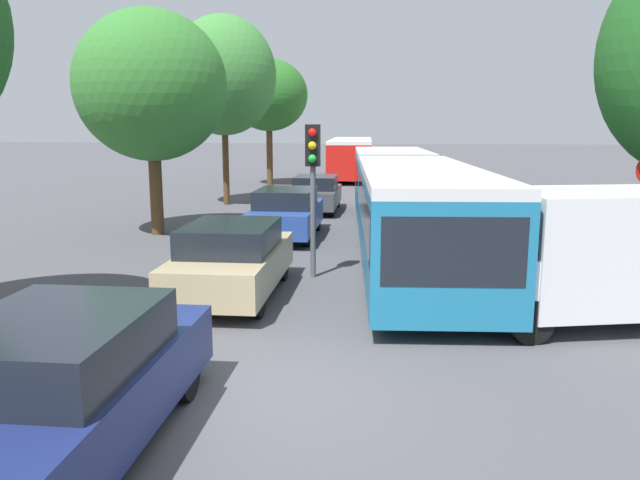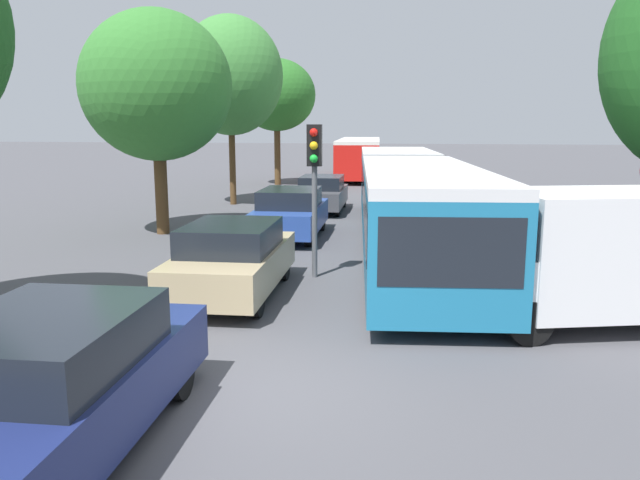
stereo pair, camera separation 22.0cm
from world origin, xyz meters
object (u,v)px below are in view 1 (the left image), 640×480
at_px(queued_car_graphite, 316,193).
at_px(tree_left_far, 223,76).
at_px(city_bus_rear, 351,155).
at_px(traffic_light, 313,166).
at_px(queued_car_blue, 286,213).
at_px(queued_car_tan, 232,259).
at_px(tree_left_distant, 269,95).
at_px(white_van, 615,253).
at_px(articulated_bus, 404,195).
at_px(tree_left_mid, 155,90).
at_px(queued_car_navy, 62,385).

relative_size(queued_car_graphite, tree_left_far, 0.53).
relative_size(city_bus_rear, traffic_light, 3.37).
bearing_deg(city_bus_rear, queued_car_blue, 176.24).
distance_m(queued_car_tan, queued_car_blue, 6.58).
relative_size(tree_left_far, tree_left_distant, 1.13).
height_order(queued_car_graphite, white_van, white_van).
bearing_deg(queued_car_tan, city_bus_rear, -1.71).
height_order(articulated_bus, white_van, articulated_bus).
xyz_separation_m(city_bus_rear, tree_left_distant, (-4.10, -5.39, 3.53)).
bearing_deg(articulated_bus, tree_left_distant, -161.35).
height_order(traffic_light, tree_left_distant, tree_left_distant).
bearing_deg(tree_left_distant, tree_left_mid, -89.77).
relative_size(queued_car_tan, tree_left_mid, 0.64).
xyz_separation_m(articulated_bus, queued_car_tan, (-3.33, -5.81, -0.68)).
relative_size(city_bus_rear, tree_left_distant, 1.66).
bearing_deg(articulated_bus, tree_left_far, -142.68).
bearing_deg(tree_left_distant, queued_car_navy, -81.61).
distance_m(queued_car_tan, tree_left_far, 15.26).
relative_size(queued_car_blue, tree_left_distant, 0.63).
distance_m(queued_car_blue, tree_left_mid, 5.45).
bearing_deg(queued_car_blue, articulated_bus, -104.39).
distance_m(white_van, tree_left_distant, 26.24).
distance_m(city_bus_rear, queued_car_navy, 34.29).
relative_size(white_van, tree_left_far, 0.68).
bearing_deg(traffic_light, queued_car_navy, -13.23).
distance_m(city_bus_rear, tree_left_mid, 21.98).
bearing_deg(articulated_bus, queued_car_blue, -107.94).
bearing_deg(city_bus_rear, articulated_bus, -174.78).
bearing_deg(tree_left_far, queued_car_graphite, -21.11).
bearing_deg(white_van, city_bus_rear, -90.93).
bearing_deg(queued_car_graphite, tree_left_mid, 141.94).
bearing_deg(tree_left_distant, queued_car_graphite, -68.10).
bearing_deg(tree_left_distant, tree_left_far, -89.61).
relative_size(queued_car_graphite, tree_left_mid, 0.60).
height_order(queued_car_blue, queued_car_graphite, queued_car_blue).
xyz_separation_m(articulated_bus, tree_left_distant, (-7.62, 16.89, 3.51)).
bearing_deg(traffic_light, queued_car_graphite, -175.33).
relative_size(white_van, tree_left_distant, 0.77).
height_order(tree_left_far, tree_left_distant, tree_left_far).
relative_size(queued_car_blue, tree_left_far, 0.56).
bearing_deg(white_van, tree_left_far, -67.47).
bearing_deg(city_bus_rear, traffic_light, 179.61).
xyz_separation_m(city_bus_rear, tree_left_mid, (-4.03, -21.39, 3.00)).
height_order(queued_car_navy, queued_car_tan, queued_car_navy).
relative_size(articulated_bus, tree_left_mid, 2.48).
xyz_separation_m(queued_car_tan, queued_car_graphite, (-0.12, 12.34, -0.04)).
distance_m(queued_car_blue, traffic_light, 5.34).
bearing_deg(city_bus_rear, queued_car_graphite, 176.47).
height_order(articulated_bus, tree_left_distant, tree_left_distant).
distance_m(city_bus_rear, queued_car_graphite, 15.76).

